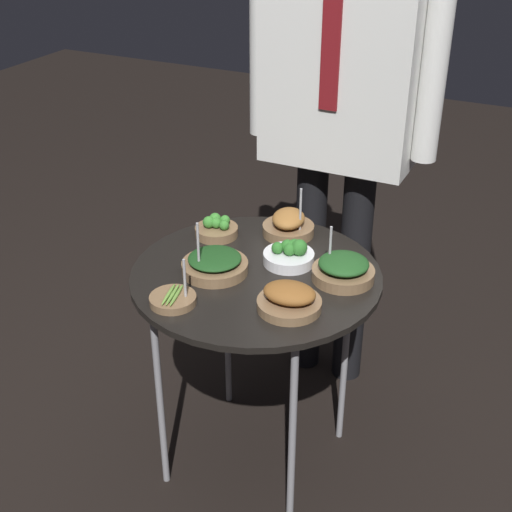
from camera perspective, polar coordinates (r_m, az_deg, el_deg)
name	(u,v)px	position (r m, az deg, el deg)	size (l,w,h in m)	color
ground_plane	(256,456)	(2.31, 0.00, -15.74)	(8.00, 8.00, 0.00)	black
serving_cart	(256,287)	(1.92, 0.00, -2.52)	(0.67, 0.67, 0.67)	black
bowl_broccoli_mid_left	(217,229)	(2.08, -3.18, 2.21)	(0.13, 0.13, 0.06)	brown
bowl_broccoli_front_left	(290,255)	(1.93, 2.70, 0.10)	(0.14, 0.14, 0.08)	silver
bowl_spinach_far_rim	(215,264)	(1.89, -3.32, -0.64)	(0.18, 0.18, 0.16)	brown
bowl_asparagus_front_center	(173,299)	(1.78, -6.65, -3.43)	(0.12, 0.12, 0.12)	brown
bowl_roast_center	(289,299)	(1.74, 2.69, -3.45)	(0.16, 0.16, 0.07)	brown
bowl_roast_mid_right	(288,225)	(2.08, 2.61, 2.52)	(0.15, 0.15, 0.16)	brown
bowl_spinach_near_rim	(343,270)	(1.87, 6.99, -1.08)	(0.17, 0.17, 0.14)	brown
waiter_figure	(342,89)	(2.19, 6.88, 13.16)	(0.60, 0.23, 1.64)	black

